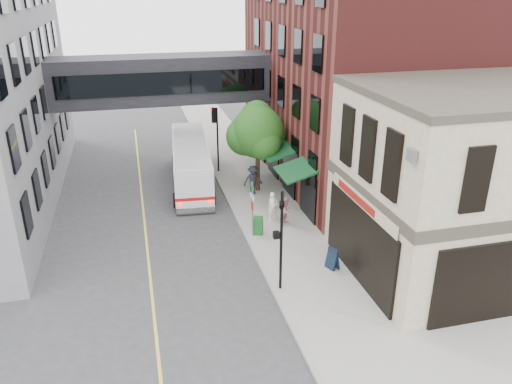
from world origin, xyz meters
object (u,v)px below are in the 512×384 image
pedestrian_c (253,180)px  sandwich_board (333,258)px  bus (191,161)px  newspaper_box (258,226)px  pedestrian_b (286,211)px  pedestrian_a (273,206)px

pedestrian_c → sandwich_board: 9.55m
bus → newspaper_box: 8.80m
pedestrian_c → pedestrian_b: bearing=-83.5°
bus → pedestrian_b: bearing=-61.3°
bus → sandwich_board: (4.85, -12.57, -0.88)m
pedestrian_c → sandwich_board: pedestrian_c is taller
pedestrian_b → pedestrian_c: size_ratio=0.83×
sandwich_board → newspaper_box: bearing=99.2°
pedestrian_c → newspaper_box: bearing=-104.0°
bus → pedestrian_a: (3.60, -6.95, -0.59)m
bus → pedestrian_b: 8.71m
bus → pedestrian_c: 4.66m
pedestrian_c → newspaper_box: size_ratio=1.96×
pedestrian_a → pedestrian_c: bearing=76.9°
pedestrian_b → pedestrian_c: pedestrian_c is taller
bus → pedestrian_a: size_ratio=6.43×
pedestrian_c → sandwich_board: bearing=-84.4°
pedestrian_b → sandwich_board: size_ratio=1.50×
pedestrian_b → pedestrian_c: 4.54m
pedestrian_a → sandwich_board: pedestrian_a is taller
newspaper_box → sandwich_board: sandwich_board is taller
pedestrian_a → sandwich_board: size_ratio=1.56×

